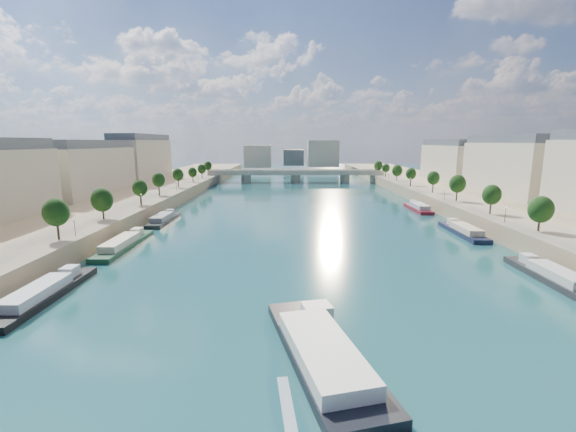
{
  "coord_description": "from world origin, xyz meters",
  "views": [
    {
      "loc": [
        -4.42,
        -14.2,
        25.97
      ],
      "look_at": [
        -4.59,
        94.15,
        5.0
      ],
      "focal_mm": 24.0,
      "sensor_mm": 36.0,
      "label": 1
    }
  ],
  "objects": [
    {
      "name": "ground",
      "position": [
        0.0,
        100.0,
        0.0
      ],
      "size": [
        700.0,
        700.0,
        0.0
      ],
      "primitive_type": "plane",
      "color": "#0C3038",
      "rests_on": "ground"
    },
    {
      "name": "quay_left",
      "position": [
        -72.0,
        100.0,
        2.5
      ],
      "size": [
        44.0,
        520.0,
        5.0
      ],
      "primitive_type": "cube",
      "color": "#9E8460",
      "rests_on": "ground"
    },
    {
      "name": "quay_right",
      "position": [
        72.0,
        100.0,
        2.5
      ],
      "size": [
        44.0,
        520.0,
        5.0
      ],
      "primitive_type": "cube",
      "color": "#9E8460",
      "rests_on": "ground"
    },
    {
      "name": "pave_left",
      "position": [
        -57.0,
        100.0,
        5.05
      ],
      "size": [
        14.0,
        520.0,
        0.1
      ],
      "primitive_type": "cube",
      "color": "gray",
      "rests_on": "quay_left"
    },
    {
      "name": "pave_right",
      "position": [
        57.0,
        100.0,
        5.05
      ],
      "size": [
        14.0,
        520.0,
        0.1
      ],
      "primitive_type": "cube",
      "color": "gray",
      "rests_on": "quay_right"
    },
    {
      "name": "trees_left",
      "position": [
        -55.0,
        102.0,
        10.48
      ],
      "size": [
        4.8,
        268.8,
        8.26
      ],
      "color": "#382B1E",
      "rests_on": "ground"
    },
    {
      "name": "trees_right",
      "position": [
        55.0,
        110.0,
        10.48
      ],
      "size": [
        4.8,
        268.8,
        8.26
      ],
      "color": "#382B1E",
      "rests_on": "ground"
    },
    {
      "name": "lamps_left",
      "position": [
        -52.5,
        90.0,
        7.78
      ],
      "size": [
        0.36,
        200.36,
        4.28
      ],
      "color": "black",
      "rests_on": "ground"
    },
    {
      "name": "lamps_right",
      "position": [
        52.5,
        105.0,
        7.78
      ],
      "size": [
        0.36,
        200.36,
        4.28
      ],
      "color": "black",
      "rests_on": "ground"
    },
    {
      "name": "buildings_left",
      "position": [
        -85.0,
        112.0,
        16.45
      ],
      "size": [
        16.0,
        226.0,
        23.2
      ],
      "color": "beige",
      "rests_on": "ground"
    },
    {
      "name": "buildings_right",
      "position": [
        85.0,
        112.0,
        16.45
      ],
      "size": [
        16.0,
        226.0,
        23.2
      ],
      "color": "beige",
      "rests_on": "ground"
    },
    {
      "name": "skyline",
      "position": [
        3.19,
        319.52,
        14.66
      ],
      "size": [
        79.0,
        42.0,
        22.0
      ],
      "color": "beige",
      "rests_on": "ground"
    },
    {
      "name": "bridge",
      "position": [
        0.0,
        235.51,
        5.08
      ],
      "size": [
        112.0,
        12.0,
        8.15
      ],
      "color": "#C1B79E",
      "rests_on": "ground"
    },
    {
      "name": "tour_barge",
      "position": [
        -0.39,
        28.4,
        1.05
      ],
      "size": [
        14.32,
        28.81,
        3.78
      ],
      "rotation": [
        0.0,
        0.0,
        0.24
      ],
      "color": "black",
      "rests_on": "ground"
    },
    {
      "name": "moored_barges_left",
      "position": [
        -45.5,
        45.54,
        0.84
      ],
      "size": [
        5.0,
        154.21,
        3.6
      ],
      "color": "black",
      "rests_on": "ground"
    },
    {
      "name": "moored_barges_right",
      "position": [
        45.5,
        56.94,
        0.84
      ],
      "size": [
        5.0,
        168.44,
        3.6
      ],
      "color": "black",
      "rests_on": "ground"
    }
  ]
}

